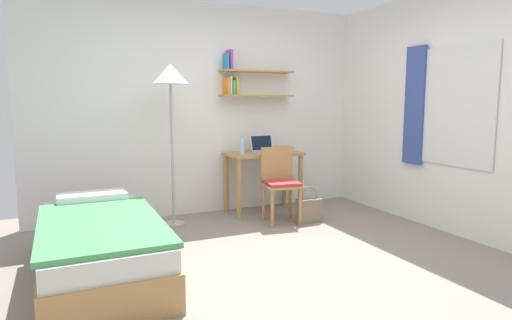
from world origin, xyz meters
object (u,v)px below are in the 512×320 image
object	(u,v)px
desk_chair	(280,181)
handbag	(309,210)
standing_lamp	(171,83)
bed	(101,246)
desk	(263,165)
water_bottle	(242,146)
book_stack	(284,149)
laptop	(263,148)

from	to	relation	value
desk_chair	handbag	world-z (taller)	desk_chair
standing_lamp	desk_chair	bearing A→B (deg)	-17.30
bed	desk	distance (m)	2.47
water_bottle	book_stack	size ratio (longest dim) A/B	0.83
bed	book_stack	distance (m)	2.78
desk_chair	bed	bearing A→B (deg)	-158.37
standing_lamp	laptop	size ratio (longest dim) A/B	5.86
standing_lamp	handbag	xyz separation A→B (m)	(1.47, -0.53, -1.45)
bed	laptop	xyz separation A→B (m)	(2.08, 1.33, 0.58)
desk	handbag	xyz separation A→B (m)	(0.29, -0.65, -0.45)
desk	water_bottle	size ratio (longest dim) A/B	4.64
desk	water_bottle	distance (m)	0.41
desk	book_stack	distance (m)	0.36
desk	laptop	distance (m)	0.22
bed	desk_chair	bearing A→B (deg)	21.63
bed	desk	size ratio (longest dim) A/B	2.01
desk	handbag	world-z (taller)	desk
laptop	water_bottle	size ratio (longest dim) A/B	1.54
desk	book_stack	world-z (taller)	book_stack
desk	laptop	world-z (taller)	laptop
bed	book_stack	size ratio (longest dim) A/B	7.76
water_bottle	handbag	xyz separation A→B (m)	(0.60, -0.60, -0.72)
bed	water_bottle	xyz separation A→B (m)	(1.76, 1.25, 0.62)
book_stack	handbag	bearing A→B (deg)	-91.74
water_bottle	handbag	bearing A→B (deg)	-45.00
desk_chair	book_stack	distance (m)	0.68
book_stack	laptop	bearing A→B (deg)	177.53
book_stack	handbag	xyz separation A→B (m)	(-0.02, -0.67, -0.65)
standing_lamp	book_stack	world-z (taller)	standing_lamp
desk	handbag	distance (m)	0.84
bed	standing_lamp	size ratio (longest dim) A/B	1.03
desk_chair	standing_lamp	world-z (taller)	standing_lamp
laptop	handbag	size ratio (longest dim) A/B	0.73
bed	handbag	size ratio (longest dim) A/B	4.41
desk_chair	standing_lamp	distance (m)	1.65
standing_lamp	laptop	distance (m)	1.44
water_bottle	desk	bearing A→B (deg)	9.32
desk_chair	water_bottle	bearing A→B (deg)	124.30
bed	water_bottle	size ratio (longest dim) A/B	9.32
laptop	handbag	world-z (taller)	laptop
standing_lamp	water_bottle	world-z (taller)	standing_lamp
book_stack	handbag	world-z (taller)	book_stack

